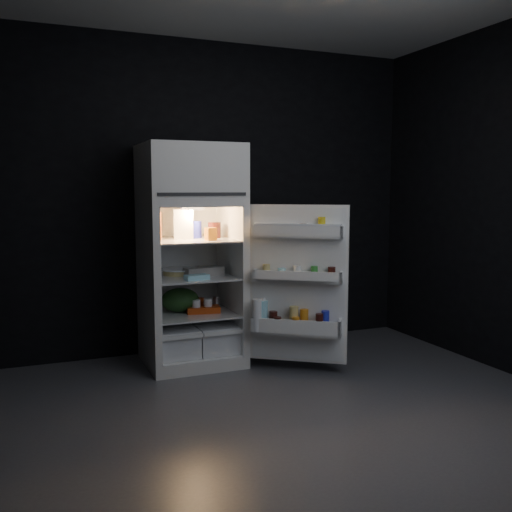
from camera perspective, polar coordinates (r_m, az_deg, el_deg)
name	(u,v)px	position (r m, az deg, el deg)	size (l,w,h in m)	color
floor	(280,416)	(3.75, 2.42, -15.67)	(4.00, 3.40, 0.00)	#4D4D52
wall_back	(200,198)	(5.06, -5.60, 5.81)	(4.00, 0.00, 2.70)	black
wall_front	(496,213)	(2.05, 22.88, 3.96)	(4.00, 0.00, 2.70)	black
refrigerator	(190,247)	(4.66, -6.62, 0.86)	(0.76, 0.71, 1.78)	white
fridge_door	(297,286)	(4.40, 4.12, -3.01)	(0.70, 0.57, 1.22)	white
milk_jug	(184,224)	(4.67, -7.24, 3.20)	(0.15, 0.15, 0.24)	white
mayo_jar	(195,230)	(4.70, -6.07, 2.63)	(0.10, 0.10, 0.14)	#212AB7
jam_jar	(214,230)	(4.71, -4.18, 2.60)	(0.11, 0.11, 0.13)	black
amber_bottle	(156,226)	(4.59, -9.94, 2.97)	(0.08, 0.08, 0.22)	orange
small_carton	(211,234)	(4.50, -4.55, 2.21)	(0.08, 0.06, 0.10)	orange
egg_carton	(204,272)	(4.65, -5.24, -1.55)	(0.32, 0.12, 0.07)	gray
pie	(180,272)	(4.75, -7.65, -1.60)	(0.27, 0.27, 0.04)	tan
flat_package	(197,277)	(4.45, -5.94, -2.13)	(0.18, 0.09, 0.04)	#96D7E7
wrapped_pkg	(206,269)	(4.89, -5.07, -1.27)	(0.13, 0.11, 0.05)	beige
produce_bag	(180,300)	(4.72, -7.61, -4.38)	(0.31, 0.27, 0.20)	#193815
yogurt_tray	(203,309)	(4.69, -5.30, -5.35)	(0.27, 0.14, 0.05)	#BC3C10
small_can_red	(200,303)	(4.84, -5.62, -4.72)	(0.07, 0.07, 0.09)	#BC3C10
small_can_silver	(216,302)	(4.88, -4.01, -4.60)	(0.06, 0.06, 0.09)	silver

